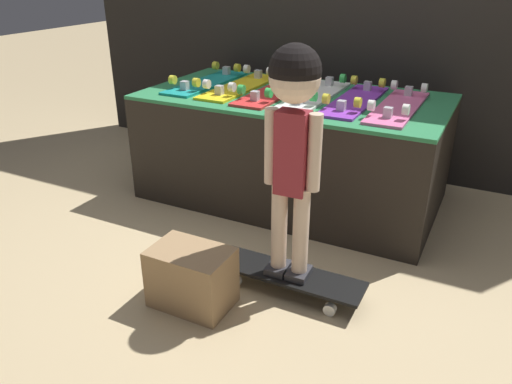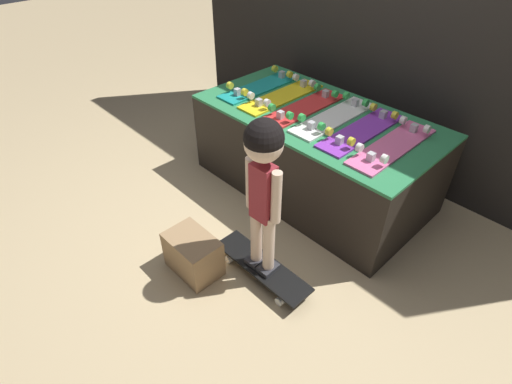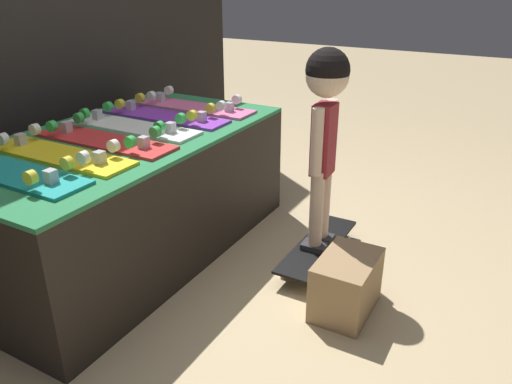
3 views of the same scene
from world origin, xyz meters
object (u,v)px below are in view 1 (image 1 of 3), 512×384
(skateboard_on_floor, at_px, (288,276))
(child, at_px, (293,122))
(storage_box, at_px, (192,277))
(skateboard_purple_on_rack, at_px, (355,99))
(skateboard_red_on_rack, at_px, (274,90))
(skateboard_teal_on_rack, at_px, (207,81))
(skateboard_pink_on_rack, at_px, (399,105))
(skateboard_white_on_rack, at_px, (315,94))
(skateboard_yellow_on_rack, at_px, (240,85))

(skateboard_on_floor, distance_m, child, 0.71)
(child, distance_m, storage_box, 0.78)
(skateboard_purple_on_rack, relative_size, skateboard_on_floor, 1.09)
(skateboard_red_on_rack, bearing_deg, child, -60.97)
(skateboard_on_floor, bearing_deg, child, 0.00)
(skateboard_teal_on_rack, height_order, skateboard_red_on_rack, same)
(skateboard_pink_on_rack, bearing_deg, skateboard_white_on_rack, 175.46)
(skateboard_white_on_rack, bearing_deg, skateboard_yellow_on_rack, -178.82)
(skateboard_red_on_rack, relative_size, skateboard_purple_on_rack, 1.00)
(skateboard_on_floor, xyz_separation_m, child, (0.00, 0.00, 0.71))
(skateboard_purple_on_rack, relative_size, child, 0.75)
(skateboard_yellow_on_rack, distance_m, skateboard_pink_on_rack, 0.96)
(skateboard_pink_on_rack, relative_size, storage_box, 2.20)
(skateboard_red_on_rack, distance_m, skateboard_white_on_rack, 0.24)
(skateboard_red_on_rack, xyz_separation_m, skateboard_on_floor, (0.50, -0.90, -0.58))
(skateboard_purple_on_rack, relative_size, storage_box, 2.20)
(skateboard_pink_on_rack, bearing_deg, skateboard_yellow_on_rack, 178.31)
(skateboard_red_on_rack, height_order, skateboard_on_floor, skateboard_red_on_rack)
(child, bearing_deg, storage_box, -142.85)
(skateboard_teal_on_rack, xyz_separation_m, skateboard_purple_on_rack, (0.96, -0.01, 0.00))
(skateboard_yellow_on_rack, xyz_separation_m, child, (0.74, -0.93, 0.12))
(skateboard_white_on_rack, height_order, child, child)
(skateboard_on_floor, height_order, child, child)
(skateboard_pink_on_rack, height_order, child, child)
(skateboard_white_on_rack, xyz_separation_m, skateboard_purple_on_rack, (0.24, -0.02, 0.00))
(skateboard_yellow_on_rack, relative_size, storage_box, 2.20)
(skateboard_pink_on_rack, relative_size, skateboard_on_floor, 1.09)
(skateboard_yellow_on_rack, bearing_deg, storage_box, -71.05)
(skateboard_teal_on_rack, bearing_deg, child, -43.70)
(child, bearing_deg, skateboard_teal_on_rack, 134.18)
(skateboard_yellow_on_rack, distance_m, skateboard_red_on_rack, 0.24)
(skateboard_teal_on_rack, relative_size, skateboard_on_floor, 1.09)
(skateboard_yellow_on_rack, relative_size, child, 0.75)
(skateboard_purple_on_rack, bearing_deg, skateboard_pink_on_rack, -5.11)
(skateboard_teal_on_rack, xyz_separation_m, skateboard_yellow_on_rack, (0.24, -0.01, 0.00))
(child, bearing_deg, skateboard_pink_on_rack, 74.29)
(skateboard_red_on_rack, xyz_separation_m, skateboard_pink_on_rack, (0.72, -0.00, 0.00))
(skateboard_white_on_rack, distance_m, skateboard_purple_on_rack, 0.24)
(skateboard_white_on_rack, xyz_separation_m, skateboard_pink_on_rack, (0.48, -0.04, 0.00))
(skateboard_red_on_rack, distance_m, skateboard_on_floor, 1.19)
(skateboard_white_on_rack, relative_size, skateboard_on_floor, 1.09)
(skateboard_red_on_rack, distance_m, storage_box, 1.30)
(skateboard_teal_on_rack, height_order, skateboard_on_floor, skateboard_teal_on_rack)
(skateboard_pink_on_rack, bearing_deg, skateboard_red_on_rack, 179.88)
(skateboard_yellow_on_rack, distance_m, skateboard_on_floor, 1.32)
(skateboard_teal_on_rack, distance_m, skateboard_purple_on_rack, 0.96)
(skateboard_purple_on_rack, bearing_deg, skateboard_white_on_rack, 176.02)
(skateboard_on_floor, xyz_separation_m, storage_box, (-0.33, -0.27, 0.06))
(skateboard_white_on_rack, height_order, storage_box, skateboard_white_on_rack)
(skateboard_teal_on_rack, distance_m, child, 1.36)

